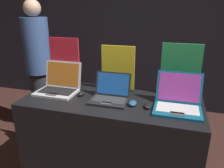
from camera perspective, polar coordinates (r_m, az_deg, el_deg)
wall_back at (r=3.77m, az=8.68°, el=14.72°), size 8.00×0.05×2.80m
display_counter at (r=2.23m, az=-0.13°, el=-14.64°), size 1.62×0.72×0.90m
laptop_front at (r=2.24m, az=-13.67°, el=-0.28°), size 0.39×0.33×0.28m
mouse_front at (r=2.11m, az=-8.11°, el=-2.48°), size 0.06×0.09×0.04m
promo_stand_front at (r=2.32m, az=-12.15°, el=5.19°), size 0.32×0.07×0.52m
laptop_middle at (r=1.97m, az=-0.48°, el=-2.72°), size 0.33×0.29×0.23m
mouse_middle at (r=1.89m, az=5.38°, el=-5.03°), size 0.07×0.10×0.04m
promo_stand_middle at (r=2.16m, az=1.55°, el=3.77°), size 0.33×0.07×0.45m
laptop_back at (r=1.89m, az=16.86°, el=-4.31°), size 0.38×0.37×0.28m
mouse_back at (r=1.87m, az=9.37°, el=-5.60°), size 0.06×0.11×0.03m
promo_stand_back at (r=2.13m, az=17.39°, el=3.18°), size 0.36×0.07×0.50m
person_bystander at (r=3.10m, az=-18.58°, el=4.19°), size 0.34×0.34×1.79m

